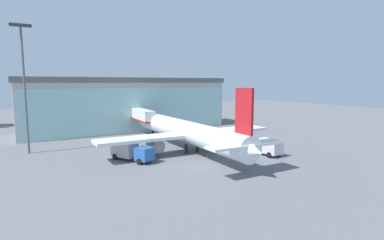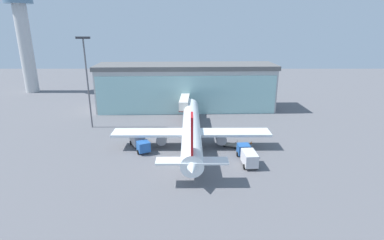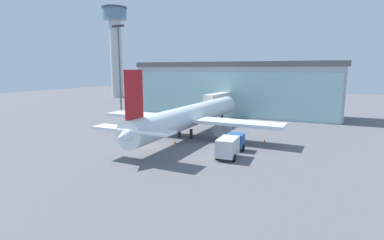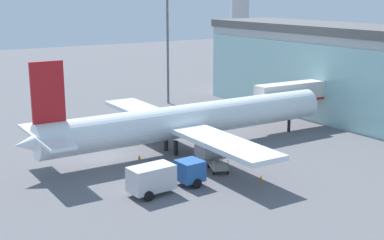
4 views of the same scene
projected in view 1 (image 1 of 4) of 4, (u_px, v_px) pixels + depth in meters
The scene contains 10 objects.
ground at pixel (206, 164), 43.68m from camera, with size 240.00×240.00×0.00m, color slate.
terminal_building at pixel (128, 104), 74.93m from camera, with size 50.99×14.22×12.98m.
jet_bridge at pixel (140, 115), 67.31m from camera, with size 2.75×14.25×5.94m.
apron_light_mast at pixel (24, 79), 48.72m from camera, with size 3.20×0.40×21.14m.
airplane at pixel (186, 132), 51.82m from camera, with size 31.43×38.96×11.16m.
catering_truck at pixel (131, 151), 45.51m from camera, with size 5.21×7.52×2.65m.
fuel_truck at pixel (263, 145), 49.56m from camera, with size 2.97×7.45×2.65m.
baggage_cart at pixel (227, 144), 54.99m from camera, with size 3.19×2.50×1.50m.
safety_cone_nose at pixel (207, 156), 47.01m from camera, with size 0.36×0.36×0.55m, color orange.
safety_cone_wingtip at pixel (240, 142), 58.79m from camera, with size 0.36×0.36×0.55m, color orange.
Camera 1 is at (-22.43, -36.20, 11.81)m, focal length 28.00 mm.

